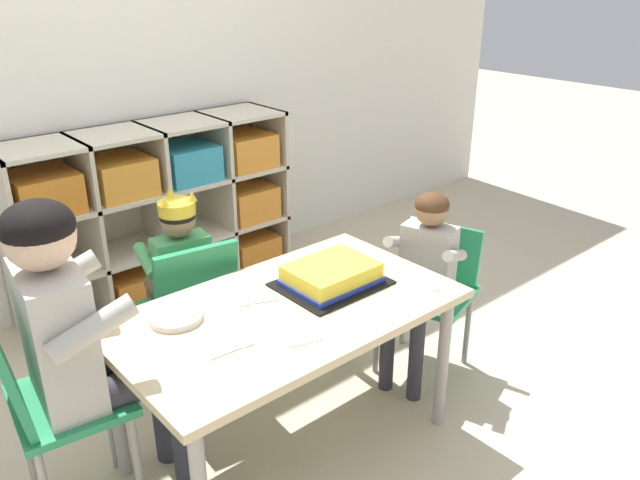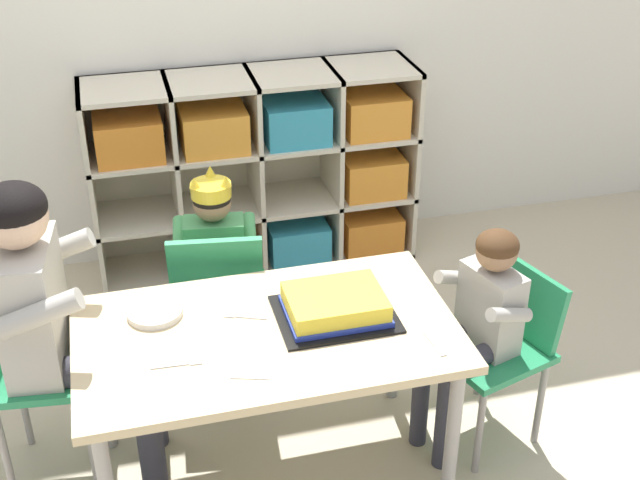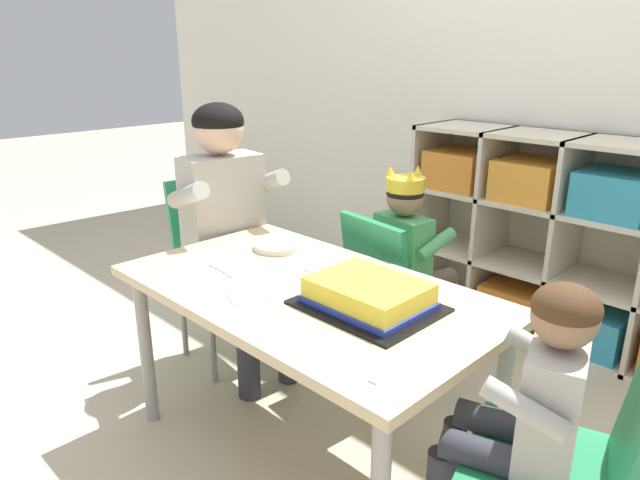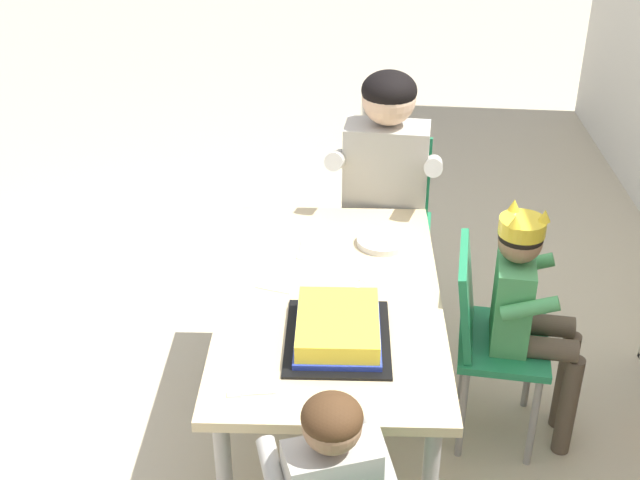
% 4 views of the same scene
% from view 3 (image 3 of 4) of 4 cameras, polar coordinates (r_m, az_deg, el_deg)
% --- Properties ---
extents(ground, '(16.00, 16.00, 0.00)m').
position_cam_3_polar(ground, '(1.98, -1.24, -20.30)').
color(ground, beige).
extents(classroom_back_wall, '(6.17, 0.10, 2.67)m').
position_cam_3_polar(classroom_back_wall, '(2.87, 23.43, 19.03)').
color(classroom_back_wall, silver).
rests_on(classroom_back_wall, ground).
extents(storage_cubby_shelf, '(1.43, 0.35, 0.90)m').
position_cam_3_polar(storage_cubby_shelf, '(2.66, 24.86, -0.61)').
color(storage_cubby_shelf, beige).
rests_on(storage_cubby_shelf, ground).
extents(activity_table, '(1.14, 0.66, 0.58)m').
position_cam_3_polar(activity_table, '(1.70, -1.36, -6.62)').
color(activity_table, '#D1B789').
rests_on(activity_table, ground).
extents(classroom_chair_blue, '(0.38, 0.35, 0.68)m').
position_cam_3_polar(classroom_chair_blue, '(2.13, 6.88, -4.65)').
color(classroom_chair_blue, '#238451').
rests_on(classroom_chair_blue, ground).
extents(child_with_crown, '(0.32, 0.32, 0.85)m').
position_cam_3_polar(child_with_crown, '(2.16, 9.09, -0.92)').
color(child_with_crown, '#4C9E5B').
rests_on(child_with_crown, ground).
extents(classroom_chair_adult_side, '(0.38, 0.38, 0.75)m').
position_cam_3_polar(classroom_chair_adult_side, '(2.36, -10.14, -1.04)').
color(classroom_chair_adult_side, '#238451').
rests_on(classroom_chair_adult_side, ground).
extents(adult_helper_seated, '(0.45, 0.43, 1.06)m').
position_cam_3_polar(adult_helper_seated, '(2.20, -8.93, 2.92)').
color(adult_helper_seated, '#B2ADA3').
rests_on(adult_helper_seated, ground).
extents(classroom_chair_guest_side, '(0.43, 0.44, 0.61)m').
position_cam_3_polar(classroom_chair_guest_side, '(1.43, 23.62, -20.33)').
color(classroom_chair_guest_side, '#238451').
rests_on(classroom_chair_guest_side, ground).
extents(guest_at_table_side, '(0.33, 0.33, 0.80)m').
position_cam_3_polar(guest_at_table_side, '(1.36, 20.03, -15.31)').
color(guest_at_table_side, '#B2ADA3').
rests_on(guest_at_table_side, ground).
extents(birthday_cake_on_tray, '(0.36, 0.29, 0.08)m').
position_cam_3_polar(birthday_cake_on_tray, '(1.54, 4.87, -5.62)').
color(birthday_cake_on_tray, black).
rests_on(birthday_cake_on_tray, activity_table).
extents(paper_plate_stack, '(0.17, 0.17, 0.02)m').
position_cam_3_polar(paper_plate_stack, '(1.99, -4.22, -0.58)').
color(paper_plate_stack, white).
rests_on(paper_plate_stack, activity_table).
extents(paper_napkin_square, '(0.14, 0.14, 0.00)m').
position_cam_3_polar(paper_napkin_square, '(1.63, -7.28, -5.50)').
color(paper_napkin_square, white).
rests_on(paper_napkin_square, activity_table).
extents(fork_by_napkin, '(0.03, 0.12, 0.00)m').
position_cam_3_polar(fork_by_napkin, '(1.27, 6.56, -13.01)').
color(fork_by_napkin, white).
rests_on(fork_by_napkin, activity_table).
extents(fork_scattered_mid_table, '(0.15, 0.02, 0.00)m').
position_cam_3_polar(fork_scattered_mid_table, '(1.81, -9.64, -3.11)').
color(fork_scattered_mid_table, white).
rests_on(fork_scattered_mid_table, activity_table).
extents(fork_near_cake_tray, '(0.13, 0.07, 0.00)m').
position_cam_3_polar(fork_near_cake_tray, '(1.77, -0.70, -3.35)').
color(fork_near_cake_tray, white).
rests_on(fork_near_cake_tray, activity_table).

